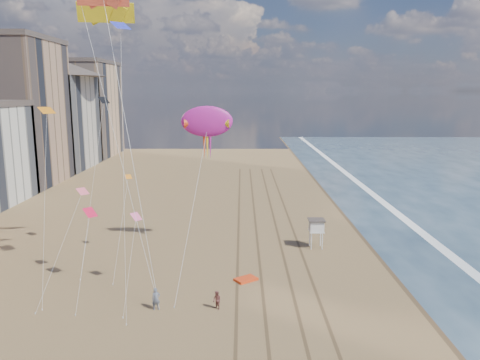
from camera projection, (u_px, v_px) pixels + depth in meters
name	position (u px, v px, depth m)	size (l,w,h in m)	color
wet_sand	(387.00, 229.00, 63.53)	(260.00, 260.00, 0.00)	#42301E
foam	(418.00, 229.00, 63.51)	(260.00, 260.00, 0.00)	white
tracks	(270.00, 254.00, 53.77)	(7.68, 120.00, 0.01)	brown
lifeguard_stand	(316.00, 226.00, 55.59)	(1.95, 1.95, 3.52)	silver
grounded_kite	(246.00, 279.00, 46.39)	(2.13, 1.35, 0.24)	red
show_kite	(207.00, 122.00, 53.06)	(5.14, 8.41, 21.05)	#AF1A8A
kite_flyer_a	(156.00, 299.00, 40.08)	(0.70, 0.46, 1.93)	slate
kite_flyer_b	(217.00, 300.00, 40.12)	(0.80, 0.63, 1.66)	brown
small_kites	(95.00, 129.00, 44.33)	(10.63, 11.46, 17.62)	orange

